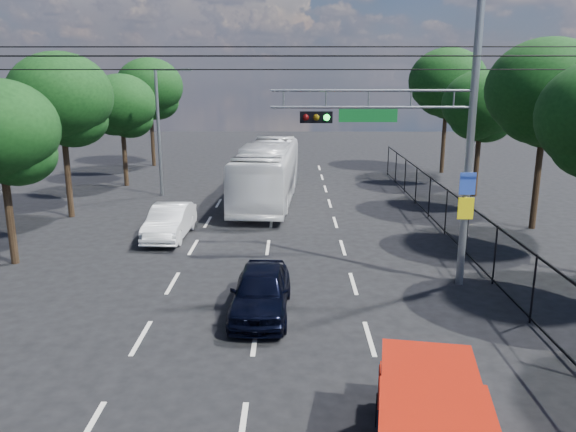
{
  "coord_description": "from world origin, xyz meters",
  "views": [
    {
      "loc": [
        0.96,
        -9.49,
        6.69
      ],
      "look_at": [
        0.85,
        6.03,
        2.8
      ],
      "focal_mm": 35.0,
      "sensor_mm": 36.0,
      "label": 1
    }
  ],
  "objects_px": {
    "signal_mast": "(432,124)",
    "white_van": "(170,222)",
    "navy_hatchback": "(261,291)",
    "white_bus": "(267,173)"
  },
  "relations": [
    {
      "from": "navy_hatchback",
      "to": "signal_mast",
      "type": "bearing_deg",
      "value": 26.57
    },
    {
      "from": "white_bus",
      "to": "navy_hatchback",
      "type": "bearing_deg",
      "value": -84.46
    },
    {
      "from": "signal_mast",
      "to": "white_van",
      "type": "xyz_separation_m",
      "value": [
        -9.5,
        5.43,
        -4.55
      ]
    },
    {
      "from": "white_bus",
      "to": "white_van",
      "type": "xyz_separation_m",
      "value": [
        -3.84,
        -7.09,
        -0.89
      ]
    },
    {
      "from": "signal_mast",
      "to": "white_bus",
      "type": "distance_m",
      "value": 14.22
    },
    {
      "from": "signal_mast",
      "to": "navy_hatchback",
      "type": "distance_m",
      "value": 7.33
    },
    {
      "from": "white_bus",
      "to": "white_van",
      "type": "relative_size",
      "value": 2.7
    },
    {
      "from": "navy_hatchback",
      "to": "white_van",
      "type": "distance_m",
      "value": 8.93
    },
    {
      "from": "signal_mast",
      "to": "white_van",
      "type": "height_order",
      "value": "signal_mast"
    },
    {
      "from": "signal_mast",
      "to": "white_bus",
      "type": "height_order",
      "value": "signal_mast"
    }
  ]
}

